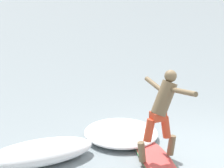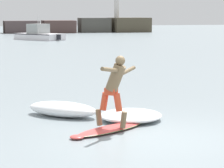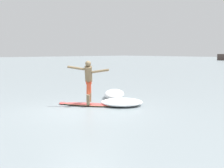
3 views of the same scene
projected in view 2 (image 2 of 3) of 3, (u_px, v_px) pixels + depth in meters
The scene contains 6 objects.
ground_plane at pixel (152, 137), 11.66m from camera, with size 200.00×200.00×0.00m, color gray.
surfboard at pixel (110, 129), 12.24m from camera, with size 2.23×1.68×0.23m.
surfer at pixel (115, 85), 12.09m from camera, with size 1.16×1.22×1.66m.
fishing_boat_near_jetty at pixel (39, 35), 53.54m from camera, with size 4.88×5.83×2.51m.
wave_foam_at_tail at pixel (131, 116), 13.43m from camera, with size 2.25×2.26×0.26m.
wave_foam_at_nose at pixel (63, 109), 13.98m from camera, with size 2.07×2.04×0.39m.
Camera 2 is at (-3.96, -10.73, 2.71)m, focal length 85.00 mm.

